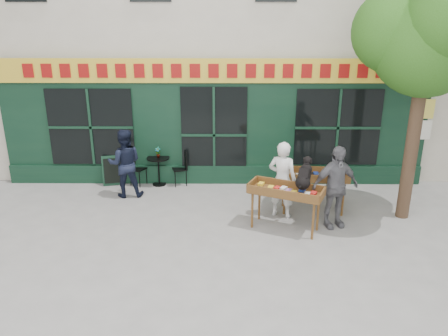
% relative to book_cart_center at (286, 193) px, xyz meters
% --- Properties ---
extents(ground, '(80.00, 80.00, 0.00)m').
position_rel_book_cart_center_xyz_m(ground, '(-1.56, 0.34, -0.82)').
color(ground, slate).
rests_on(ground, ground).
extents(street_tree, '(3.05, 2.90, 5.60)m').
position_rel_book_cart_center_xyz_m(street_tree, '(2.78, 0.70, 3.29)').
color(street_tree, '#382619').
rests_on(street_tree, ground).
extents(book_cart_center, '(1.62, 1.17, 0.99)m').
position_rel_book_cart_center_xyz_m(book_cart_center, '(0.00, 0.00, 0.00)').
color(book_cart_center, brown).
rests_on(book_cart_center, ground).
extents(dog, '(0.55, 0.69, 0.60)m').
position_rel_book_cart_center_xyz_m(dog, '(0.35, -0.05, 0.47)').
color(dog, black).
rests_on(dog, book_cart_center).
extents(woman, '(0.75, 0.64, 1.74)m').
position_rel_book_cart_center_xyz_m(woman, '(0.00, 0.65, 0.05)').
color(woman, silver).
rests_on(woman, ground).
extents(book_cart_right, '(1.54, 0.72, 0.99)m').
position_rel_book_cart_center_xyz_m(book_cart_right, '(0.75, 0.91, 0.00)').
color(book_cart_right, brown).
rests_on(book_cart_right, ground).
extents(man_right, '(1.13, 0.71, 1.79)m').
position_rel_book_cart_center_xyz_m(man_right, '(1.05, 0.16, 0.07)').
color(man_right, '#5E5D63').
rests_on(man_right, ground).
extents(bistro_table, '(0.60, 0.60, 0.76)m').
position_rel_book_cart_center_xyz_m(bistro_table, '(-3.04, 2.54, -0.28)').
color(bistro_table, black).
rests_on(bistro_table, ground).
extents(bistro_chair_left, '(0.49, 0.49, 0.95)m').
position_rel_book_cart_center_xyz_m(bistro_chair_left, '(-3.67, 2.58, -0.26)').
color(bistro_chair_left, black).
rests_on(bistro_chair_left, ground).
extents(bistro_chair_right, '(0.46, 0.45, 0.95)m').
position_rel_book_cart_center_xyz_m(bistro_chair_right, '(-2.40, 2.57, -0.26)').
color(bistro_chair_right, black).
rests_on(bistro_chair_right, ground).
extents(potted_plant, '(0.17, 0.13, 0.29)m').
position_rel_book_cart_center_xyz_m(potted_plant, '(-3.04, 2.54, 0.09)').
color(potted_plant, gray).
rests_on(potted_plant, bistro_table).
extents(man_left, '(0.91, 0.76, 1.72)m').
position_rel_book_cart_center_xyz_m(man_left, '(-3.74, 1.79, 0.04)').
color(man_left, black).
rests_on(man_left, ground).
extents(chalkboard, '(0.59, 0.31, 0.79)m').
position_rel_book_cart_center_xyz_m(chalkboard, '(-4.26, 2.53, -0.42)').
color(chalkboard, black).
rests_on(chalkboard, ground).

